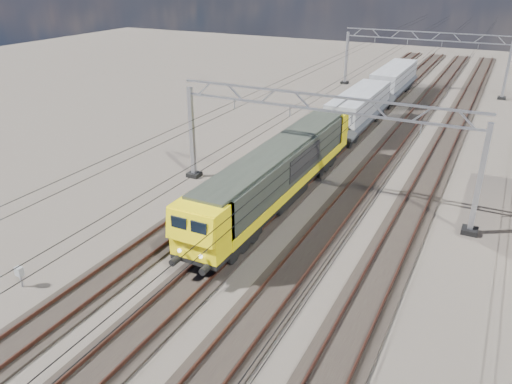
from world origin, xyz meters
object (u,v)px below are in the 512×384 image
at_px(hopper_wagon_lead, 359,108).
at_px(catenary_gantry_mid, 318,145).
at_px(trackside_cabinet, 19,272).
at_px(catenary_gantry_far, 422,59).
at_px(locomotive, 280,170).
at_px(hopper_wagon_mid, 394,80).

bearing_deg(hopper_wagon_lead, catenary_gantry_mid, -83.00).
distance_m(catenary_gantry_mid, trackside_cabinet, 18.26).
bearing_deg(catenary_gantry_far, locomotive, -93.06).
bearing_deg(catenary_gantry_mid, hopper_wagon_mid, 93.75).
relative_size(catenary_gantry_mid, hopper_wagon_mid, 1.53).
bearing_deg(locomotive, hopper_wagon_mid, 90.00).
bearing_deg(locomotive, catenary_gantry_mid, 35.09).
bearing_deg(hopper_wagon_mid, trackside_cabinet, -98.90).
relative_size(catenary_gantry_mid, hopper_wagon_lead, 1.53).
xyz_separation_m(hopper_wagon_lead, trackside_cabinet, (-7.20, -31.76, -1.41)).
bearing_deg(hopper_wagon_lead, locomotive, -90.00).
height_order(catenary_gantry_mid, locomotive, catenary_gantry_mid).
distance_m(hopper_wagon_lead, trackside_cabinet, 32.60).
bearing_deg(hopper_wagon_lead, hopper_wagon_mid, 90.00).
bearing_deg(trackside_cabinet, catenary_gantry_far, 81.50).
bearing_deg(trackside_cabinet, hopper_wagon_lead, 78.86).
height_order(catenary_gantry_mid, hopper_wagon_mid, catenary_gantry_mid).
bearing_deg(locomotive, catenary_gantry_far, 86.94).
height_order(hopper_wagon_lead, hopper_wagon_mid, same).
relative_size(locomotive, hopper_wagon_mid, 1.62).
xyz_separation_m(catenary_gantry_mid, trackside_cabinet, (-9.20, -15.47, -3.09)).
xyz_separation_m(catenary_gantry_mid, catenary_gantry_far, (0.00, 36.00, 0.00)).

